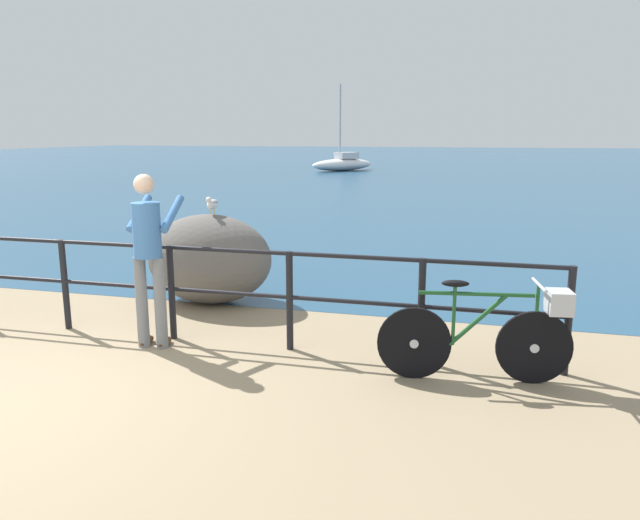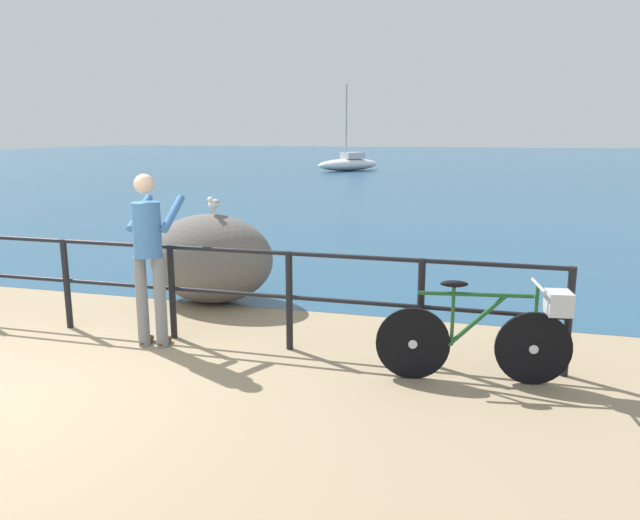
{
  "view_description": "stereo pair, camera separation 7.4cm",
  "coord_description": "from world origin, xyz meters",
  "px_view_note": "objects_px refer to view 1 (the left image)",
  "views": [
    {
      "loc": [
        3.75,
        -3.78,
        2.17
      ],
      "look_at": [
        2.19,
        2.19,
        0.86
      ],
      "focal_mm": 33.72,
      "sensor_mm": 36.0,
      "label": 1
    },
    {
      "loc": [
        3.82,
        -3.76,
        2.17
      ],
      "look_at": [
        2.19,
        2.19,
        0.86
      ],
      "focal_mm": 33.72,
      "sensor_mm": 36.0,
      "label": 2
    }
  ],
  "objects_px": {
    "person_at_railing": "(149,253)",
    "breakwater_boulder_main": "(209,259)",
    "bicycle": "(492,331)",
    "sailboat": "(343,163)",
    "seagull": "(212,203)"
  },
  "relations": [
    {
      "from": "person_at_railing",
      "to": "breakwater_boulder_main",
      "type": "height_order",
      "value": "person_at_railing"
    },
    {
      "from": "bicycle",
      "to": "sailboat",
      "type": "relative_size",
      "value": 0.34
    },
    {
      "from": "person_at_railing",
      "to": "sailboat",
      "type": "height_order",
      "value": "sailboat"
    },
    {
      "from": "bicycle",
      "to": "sailboat",
      "type": "distance_m",
      "value": 30.54
    },
    {
      "from": "person_at_railing",
      "to": "sailboat",
      "type": "xyz_separation_m",
      "value": [
        -4.54,
        29.45,
        -0.57
      ]
    },
    {
      "from": "bicycle",
      "to": "person_at_railing",
      "type": "xyz_separation_m",
      "value": [
        -3.35,
        0.05,
        0.53
      ]
    },
    {
      "from": "breakwater_boulder_main",
      "to": "seagull",
      "type": "bearing_deg",
      "value": 40.95
    },
    {
      "from": "bicycle",
      "to": "person_at_railing",
      "type": "distance_m",
      "value": 3.39
    },
    {
      "from": "breakwater_boulder_main",
      "to": "seagull",
      "type": "relative_size",
      "value": 4.87
    },
    {
      "from": "seagull",
      "to": "bicycle",
      "type": "bearing_deg",
      "value": 57.96
    },
    {
      "from": "sailboat",
      "to": "seagull",
      "type": "bearing_deg",
      "value": 45.97
    },
    {
      "from": "bicycle",
      "to": "person_at_railing",
      "type": "bearing_deg",
      "value": 170.94
    },
    {
      "from": "person_at_railing",
      "to": "seagull",
      "type": "bearing_deg",
      "value": -2.82
    },
    {
      "from": "breakwater_boulder_main",
      "to": "sailboat",
      "type": "bearing_deg",
      "value": 98.99
    },
    {
      "from": "breakwater_boulder_main",
      "to": "sailboat",
      "type": "distance_m",
      "value": 28.11
    }
  ]
}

